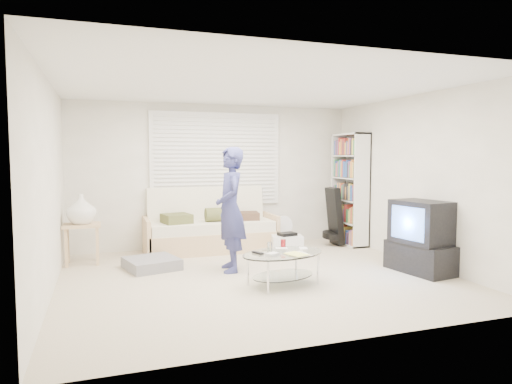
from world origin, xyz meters
name	(u,v)px	position (x,y,z in m)	size (l,w,h in m)	color
ground	(257,277)	(0.00, 0.00, 0.00)	(5.00, 5.00, 0.00)	tan
room_shell	(246,154)	(0.00, 0.48, 1.63)	(5.02, 4.52, 2.51)	beige
window_blinds	(217,159)	(0.00, 2.20, 1.55)	(2.32, 0.08, 1.62)	silver
futon_sofa	(210,230)	(-0.20, 1.88, 0.35)	(2.18, 0.88, 1.07)	tan
grey_floor_pillow	(152,263)	(-1.28, 0.90, 0.08)	(0.68, 0.68, 0.15)	slate
side_table	(81,212)	(-2.22, 1.52, 0.78)	(0.53, 0.42, 1.05)	tan
bookshelf	(350,189)	(2.32, 1.62, 1.00)	(0.32, 0.84, 2.01)	white
guitar_case	(334,220)	(2.00, 1.57, 0.45)	(0.37, 0.38, 1.02)	black
floor_fan	(284,229)	(1.06, 1.66, 0.33)	(0.35, 0.23, 0.57)	white
storage_bin	(287,244)	(0.93, 1.21, 0.16)	(0.57, 0.46, 0.35)	white
tv_unit	(420,238)	(2.20, -0.49, 0.48)	(0.61, 0.97, 0.99)	black
coffee_table	(283,259)	(0.18, -0.47, 0.33)	(1.24, 0.95, 0.53)	silver
standing_person	(231,209)	(-0.25, 0.43, 0.86)	(0.63, 0.41, 1.72)	navy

